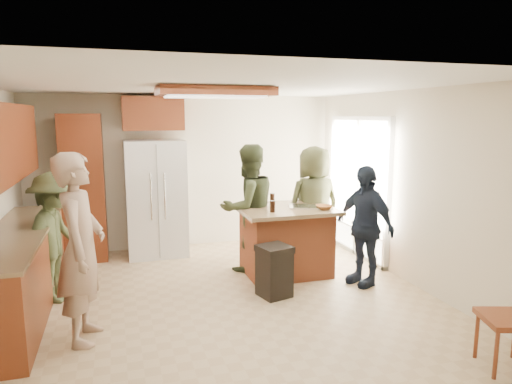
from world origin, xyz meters
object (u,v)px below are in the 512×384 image
object	(u,v)px
person_front_left	(81,248)
person_counter	(55,237)
trash_bin	(274,271)
spindle_chair	(511,319)
person_behind_left	(248,208)
person_behind_right	(314,205)
person_side_right	(364,225)
kitchen_island	(286,240)
refrigerator	(156,198)

from	to	relation	value
person_front_left	person_counter	world-z (taller)	person_front_left
trash_bin	spindle_chair	xyz separation A→B (m)	(1.40, -2.12, 0.13)
person_counter	trash_bin	world-z (taller)	person_counter
person_counter	spindle_chair	xyz separation A→B (m)	(3.88, -2.78, -0.31)
person_counter	spindle_chair	distance (m)	4.78
person_front_left	spindle_chair	xyz separation A→B (m)	(3.52, -1.64, -0.47)
person_front_left	person_counter	size ratio (longest dim) A/B	1.20
person_behind_left	person_behind_right	size ratio (longest dim) A/B	1.03
person_side_right	person_behind_left	bearing A→B (deg)	-144.97
person_behind_right	kitchen_island	world-z (taller)	person_behind_right
person_side_right	person_counter	distance (m)	3.78
kitchen_island	person_behind_right	bearing A→B (deg)	31.03
person_side_right	refrigerator	distance (m)	3.22
person_behind_left	trash_bin	bearing A→B (deg)	73.49
person_behind_left	refrigerator	xyz separation A→B (m)	(-1.18, 1.12, 0.01)
person_counter	trash_bin	bearing A→B (deg)	-85.34
person_front_left	trash_bin	xyz separation A→B (m)	(2.12, 0.48, -0.60)
spindle_chair	person_side_right	bearing A→B (deg)	94.03
trash_bin	person_behind_right	bearing A→B (deg)	47.25
person_counter	trash_bin	distance (m)	2.61
spindle_chair	person_behind_left	bearing A→B (deg)	114.12
person_behind_left	person_behind_right	world-z (taller)	person_behind_left
person_behind_left	trash_bin	world-z (taller)	person_behind_left
refrigerator	trash_bin	distance (m)	2.54
person_front_left	person_behind_left	world-z (taller)	person_front_left
kitchen_island	trash_bin	size ratio (longest dim) A/B	2.03
person_behind_left	person_counter	bearing A→B (deg)	-8.66
refrigerator	person_side_right	bearing A→B (deg)	-40.78
person_front_left	refrigerator	bearing A→B (deg)	-10.94
refrigerator	person_front_left	bearing A→B (deg)	-109.31
person_behind_left	person_counter	xyz separation A→B (m)	(-2.47, -0.39, -0.12)
refrigerator	kitchen_island	world-z (taller)	refrigerator
trash_bin	refrigerator	bearing A→B (deg)	118.92
person_side_right	kitchen_island	size ratio (longest dim) A/B	1.21
person_behind_right	spindle_chair	distance (m)	3.24
person_counter	kitchen_island	xyz separation A→B (m)	(2.91, 0.07, -0.29)
person_behind_left	person_counter	world-z (taller)	person_behind_left
person_behind_left	spindle_chair	xyz separation A→B (m)	(1.42, -3.16, -0.44)
person_behind_right	trash_bin	bearing A→B (deg)	42.68
person_behind_right	person_side_right	xyz separation A→B (m)	(0.25, -1.01, -0.09)
person_front_left	person_behind_right	size ratio (longest dim) A/B	1.06
person_front_left	spindle_chair	distance (m)	3.91
person_behind_left	kitchen_island	xyz separation A→B (m)	(0.45, -0.31, -0.42)
person_front_left	person_counter	distance (m)	1.20
refrigerator	spindle_chair	xyz separation A→B (m)	(2.59, -4.28, -0.45)
person_front_left	refrigerator	size ratio (longest dim) A/B	1.02
person_behind_right	kitchen_island	size ratio (longest dim) A/B	1.36
person_front_left	person_behind_right	xyz separation A→B (m)	(3.12, 1.55, -0.05)
refrigerator	spindle_chair	bearing A→B (deg)	-58.80
person_side_right	kitchen_island	distance (m)	1.10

